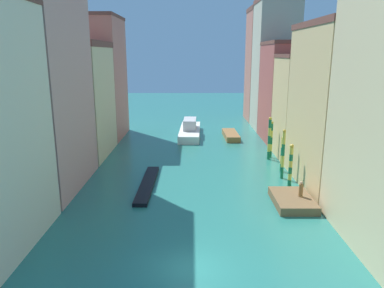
# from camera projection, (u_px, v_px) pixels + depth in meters

# --- Properties ---
(ground_plane) EXTENTS (154.00, 154.00, 0.00)m
(ground_plane) POSITION_uv_depth(u_px,v_px,m) (190.00, 157.00, 46.08)
(ground_plane) COLOR #28756B
(building_left_1) EXTENTS (6.62, 12.18, 21.29)m
(building_left_1) POSITION_uv_depth(u_px,v_px,m) (38.00, 77.00, 33.51)
(building_left_1) COLOR tan
(building_left_1) RESTS_ON ground
(building_left_2) EXTENTS (6.62, 10.96, 14.22)m
(building_left_2) POSITION_uv_depth(u_px,v_px,m) (79.00, 100.00, 45.78)
(building_left_2) COLOR beige
(building_left_2) RESTS_ON ground
(building_left_3) EXTENTS (6.62, 10.32, 18.22)m
(building_left_3) POSITION_uv_depth(u_px,v_px,m) (99.00, 78.00, 55.59)
(building_left_3) COLOR #C6705B
(building_left_3) RESTS_ON ground
(building_right_1) EXTENTS (6.62, 12.14, 15.70)m
(building_right_1) POSITION_uv_depth(u_px,v_px,m) (336.00, 106.00, 34.94)
(building_right_1) COLOR #DBB77A
(building_right_1) RESTS_ON ground
(building_right_2) EXTENTS (6.62, 7.90, 12.72)m
(building_right_2) POSITION_uv_depth(u_px,v_px,m) (303.00, 107.00, 44.97)
(building_right_2) COLOR #DBB77A
(building_right_2) RESTS_ON ground
(building_right_3) EXTENTS (6.62, 10.26, 14.49)m
(building_right_3) POSITION_uv_depth(u_px,v_px,m) (285.00, 92.00, 53.60)
(building_right_3) COLOR #B25147
(building_right_3) RESTS_ON ground
(building_right_4) EXTENTS (6.62, 8.23, 21.51)m
(building_right_4) POSITION_uv_depth(u_px,v_px,m) (273.00, 65.00, 61.67)
(building_right_4) COLOR #BCB299
(building_right_4) RESTS_ON ground
(building_right_5) EXTENTS (6.62, 8.12, 21.06)m
(building_right_5) POSITION_uv_depth(u_px,v_px,m) (263.00, 65.00, 69.92)
(building_right_5) COLOR #C6705B
(building_right_5) RESTS_ON ground
(waterfront_dock) EXTENTS (3.27, 5.02, 0.72)m
(waterfront_dock) POSITION_uv_depth(u_px,v_px,m) (291.00, 200.00, 31.73)
(waterfront_dock) COLOR brown
(waterfront_dock) RESTS_ON ground
(person_on_dock) EXTENTS (0.36, 0.36, 1.39)m
(person_on_dock) POSITION_uv_depth(u_px,v_px,m) (299.00, 189.00, 31.53)
(person_on_dock) COLOR olive
(person_on_dock) RESTS_ON waterfront_dock
(mooring_pole_0) EXTENTS (0.40, 0.40, 4.27)m
(mooring_pole_0) POSITION_uv_depth(u_px,v_px,m) (289.00, 165.00, 35.67)
(mooring_pole_0) COLOR #197247
(mooring_pole_0) RESTS_ON ground
(mooring_pole_1) EXTENTS (0.34, 0.34, 5.26)m
(mooring_pole_1) POSITION_uv_depth(u_px,v_px,m) (282.00, 154.00, 37.78)
(mooring_pole_1) COLOR #197247
(mooring_pole_1) RESTS_ON ground
(mooring_pole_2) EXTENTS (0.40, 0.40, 4.00)m
(mooring_pole_2) POSITION_uv_depth(u_px,v_px,m) (281.00, 154.00, 40.16)
(mooring_pole_2) COLOR #197247
(mooring_pole_2) RESTS_ON ground
(mooring_pole_3) EXTENTS (0.39, 0.39, 5.31)m
(mooring_pole_3) POSITION_uv_depth(u_px,v_px,m) (268.00, 138.00, 44.66)
(mooring_pole_3) COLOR #197247
(mooring_pole_3) RESTS_ON ground
(mooring_pole_4) EXTENTS (0.34, 0.34, 4.64)m
(mooring_pole_4) POSITION_uv_depth(u_px,v_px,m) (270.00, 139.00, 45.53)
(mooring_pole_4) COLOR #197247
(mooring_pole_4) RESTS_ON ground
(vaporetto_white) EXTENTS (3.48, 12.24, 2.69)m
(vaporetto_white) POSITION_uv_depth(u_px,v_px,m) (188.00, 130.00, 58.13)
(vaporetto_white) COLOR white
(vaporetto_white) RESTS_ON ground
(gondola_black) EXTENTS (1.38, 10.44, 0.36)m
(gondola_black) POSITION_uv_depth(u_px,v_px,m) (146.00, 184.00, 36.11)
(gondola_black) COLOR black
(gondola_black) RESTS_ON ground
(motorboat_0) EXTENTS (2.23, 6.93, 0.84)m
(motorboat_0) POSITION_uv_depth(u_px,v_px,m) (229.00, 135.00, 56.70)
(motorboat_0) COLOR olive
(motorboat_0) RESTS_ON ground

